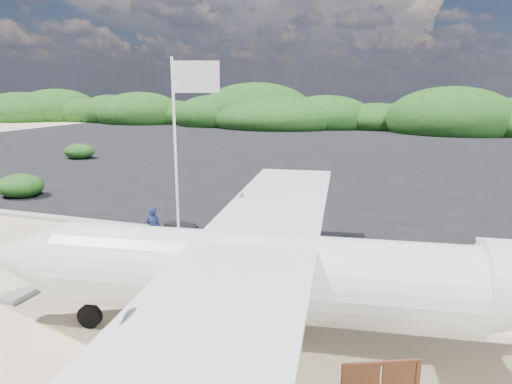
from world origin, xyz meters
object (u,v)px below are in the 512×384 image
at_px(baggage_cart, 198,268).
at_px(aircraft_small, 203,143).
at_px(crew_a, 154,229).
at_px(crew_c, 304,269).
at_px(flagpole, 180,277).
at_px(crew_b, 291,222).

distance_m(baggage_cart, aircraft_small, 33.89).
height_order(crew_a, crew_c, crew_a).
height_order(baggage_cart, crew_c, crew_c).
xyz_separation_m(flagpole, aircraft_small, (-13.96, 31.61, 0.00)).
relative_size(baggage_cart, flagpole, 0.41).
relative_size(baggage_cart, crew_a, 1.66).
xyz_separation_m(flagpole, crew_a, (-2.00, 1.83, 0.81)).
bearing_deg(crew_a, baggage_cart, 150.31).
distance_m(baggage_cart, crew_a, 2.57).
distance_m(flagpole, crew_b, 5.07).
bearing_deg(aircraft_small, crew_a, 77.66).
bearing_deg(crew_a, crew_c, 157.33).
bearing_deg(flagpole, crew_a, 137.46).
bearing_deg(crew_c, baggage_cart, 2.09).
xyz_separation_m(crew_a, crew_b, (4.39, 2.57, -0.07)).
height_order(flagpole, crew_b, flagpole).
relative_size(crew_a, crew_c, 1.03).
bearing_deg(flagpole, crew_c, -0.14).
bearing_deg(crew_b, baggage_cart, 67.46).
distance_m(flagpole, crew_a, 2.83).
relative_size(baggage_cart, crew_b, 1.83).
height_order(baggage_cart, crew_a, crew_a).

